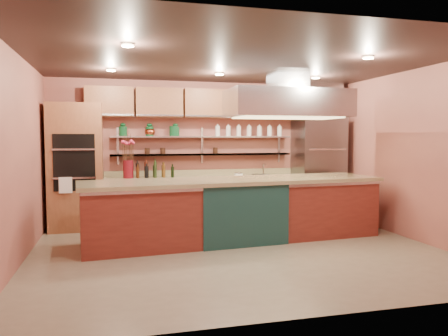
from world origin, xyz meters
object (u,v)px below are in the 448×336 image
object	(u,v)px
island	(235,210)
kitchen_scale	(238,173)
flower_vase	(128,169)
green_canister	(174,131)
refrigerator	(318,168)
copper_kettle	(150,132)

from	to	relation	value
island	kitchen_scale	bearing A→B (deg)	67.37
flower_vase	green_canister	bearing A→B (deg)	13.99
green_canister	kitchen_scale	bearing A→B (deg)	-9.94
refrigerator	flower_vase	distance (m)	3.87
island	flower_vase	size ratio (longest dim) A/B	14.56
kitchen_scale	green_canister	world-z (taller)	green_canister
copper_kettle	flower_vase	bearing A→B (deg)	-152.65
refrigerator	copper_kettle	bearing A→B (deg)	176.18
refrigerator	island	bearing A→B (deg)	-146.51
refrigerator	green_canister	world-z (taller)	refrigerator
refrigerator	flower_vase	world-z (taller)	refrigerator
refrigerator	copper_kettle	xyz separation A→B (m)	(-3.44, 0.23, 0.75)
green_canister	copper_kettle	bearing A→B (deg)	180.00
kitchen_scale	green_canister	distance (m)	1.53
island	kitchen_scale	size ratio (longest dim) A/B	32.13
copper_kettle	green_canister	xyz separation A→B (m)	(0.46, 0.00, 0.02)
flower_vase	refrigerator	bearing A→B (deg)	-0.15
copper_kettle	kitchen_scale	bearing A→B (deg)	-7.32
refrigerator	green_canister	bearing A→B (deg)	175.60
kitchen_scale	copper_kettle	world-z (taller)	copper_kettle
flower_vase	copper_kettle	distance (m)	0.85
kitchen_scale	green_canister	xyz separation A→B (m)	(-1.26, 0.22, 0.84)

